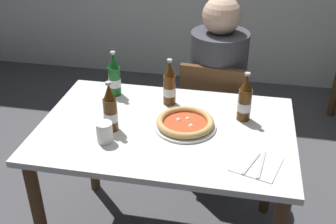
{
  "coord_description": "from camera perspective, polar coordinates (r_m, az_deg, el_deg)",
  "views": [
    {
      "loc": [
        0.33,
        -1.62,
        1.79
      ],
      "look_at": [
        0.0,
        0.05,
        0.8
      ],
      "focal_mm": 43.98,
      "sensor_mm": 36.0,
      "label": 1
    }
  ],
  "objects": [
    {
      "name": "dining_table_main",
      "position": [
        2.01,
        -0.28,
        -4.75
      ],
      "size": [
        1.2,
        0.8,
        0.75
      ],
      "color": "silver",
      "rests_on": "ground_plane"
    },
    {
      "name": "chair_behind_table",
      "position": [
        2.58,
        6.34,
        -0.38
      ],
      "size": [
        0.43,
        0.43,
        0.85
      ],
      "rotation": [
        0.0,
        0.0,
        3.06
      ],
      "color": "brown",
      "rests_on": "ground_plane"
    },
    {
      "name": "diner_seated",
      "position": [
        2.58,
        6.71,
        2.12
      ],
      "size": [
        0.34,
        0.34,
        1.21
      ],
      "color": "#2D3342",
      "rests_on": "ground_plane"
    },
    {
      "name": "pizza_margherita_near",
      "position": [
        1.93,
        2.39,
        -1.57
      ],
      "size": [
        0.29,
        0.29,
        0.04
      ],
      "color": "white",
      "rests_on": "dining_table_main"
    },
    {
      "name": "beer_bottle_left",
      "position": [
        1.99,
        10.6,
        1.6
      ],
      "size": [
        0.07,
        0.07,
        0.25
      ],
      "color": "#512D0F",
      "rests_on": "dining_table_main"
    },
    {
      "name": "beer_bottle_center",
      "position": [
        2.2,
        -7.44,
        4.84
      ],
      "size": [
        0.07,
        0.07,
        0.25
      ],
      "color": "#14591E",
      "rests_on": "dining_table_main"
    },
    {
      "name": "beer_bottle_right",
      "position": [
        1.89,
        -8.0,
        0.24
      ],
      "size": [
        0.07,
        0.07,
        0.25
      ],
      "color": "#512D0F",
      "rests_on": "dining_table_main"
    },
    {
      "name": "beer_bottle_extra",
      "position": [
        2.09,
        0.21,
        3.7
      ],
      "size": [
        0.07,
        0.07,
        0.25
      ],
      "color": "#512D0F",
      "rests_on": "dining_table_main"
    },
    {
      "name": "napkin_with_cutlery",
      "position": [
        1.74,
        12.14,
        -7.12
      ],
      "size": [
        0.22,
        0.22,
        0.01
      ],
      "color": "white",
      "rests_on": "dining_table_main"
    },
    {
      "name": "paper_cup",
      "position": [
        1.84,
        -8.78,
        -2.81
      ],
      "size": [
        0.07,
        0.07,
        0.09
      ],
      "primitive_type": "cylinder",
      "color": "white",
      "rests_on": "dining_table_main"
    }
  ]
}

